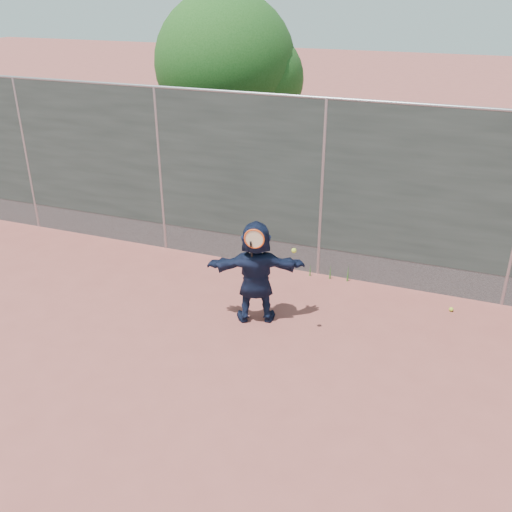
% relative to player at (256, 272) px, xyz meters
% --- Properties ---
extents(ground, '(80.00, 80.00, 0.00)m').
position_rel_player_xyz_m(ground, '(0.48, -1.73, -0.78)').
color(ground, '#9E4C42').
rests_on(ground, ground).
extents(player, '(1.52, 0.96, 1.57)m').
position_rel_player_xyz_m(player, '(0.00, 0.00, 0.00)').
color(player, '#131B35').
rests_on(player, ground).
extents(ball_ground, '(0.07, 0.07, 0.07)m').
position_rel_player_xyz_m(ball_ground, '(2.75, 1.26, -0.75)').
color(ball_ground, '#B8CF2E').
rests_on(ball_ground, ground).
extents(fence, '(20.00, 0.06, 3.03)m').
position_rel_player_xyz_m(fence, '(0.48, 1.77, 0.80)').
color(fence, '#38423D').
rests_on(fence, ground).
extents(swing_action, '(0.77, 0.16, 0.51)m').
position_rel_player_xyz_m(swing_action, '(0.11, -0.20, 0.60)').
color(swing_action, '#EB4C16').
rests_on(swing_action, ground).
extents(tree_left, '(3.15, 3.00, 4.53)m').
position_rel_player_xyz_m(tree_left, '(-2.37, 4.82, 2.16)').
color(tree_left, '#382314').
rests_on(tree_left, ground).
extents(weed_clump, '(0.68, 0.07, 0.30)m').
position_rel_player_xyz_m(weed_clump, '(0.78, 1.65, -0.65)').
color(weed_clump, '#387226').
rests_on(weed_clump, ground).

